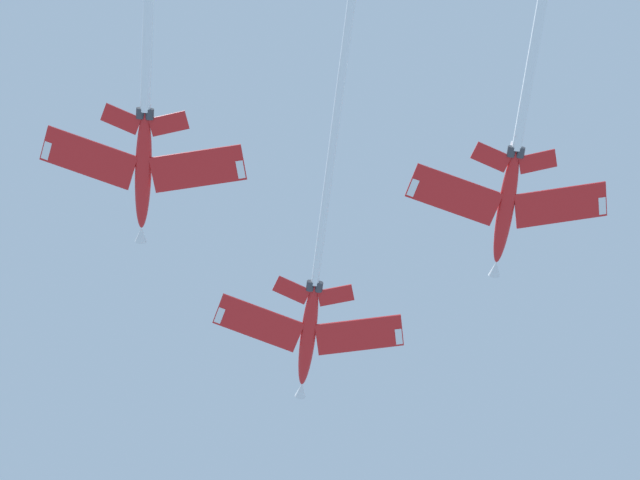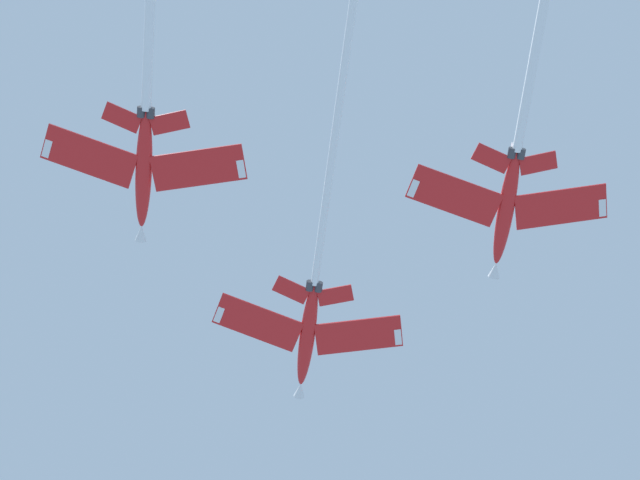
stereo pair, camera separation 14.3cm
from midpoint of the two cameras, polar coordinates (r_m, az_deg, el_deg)
name	(u,v)px [view 2 (the right image)]	position (r m, az deg, el deg)	size (l,w,h in m)	color
jet_lead	(318,257)	(107.17, -0.14, -0.94)	(37.13, 41.14, 12.62)	red
jet_left_wing	(149,40)	(100.79, -9.22, 10.55)	(39.75, 42.85, 12.76)	red
jet_right_wing	(528,89)	(102.89, 11.08, 7.96)	(39.80, 42.85, 12.83)	red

